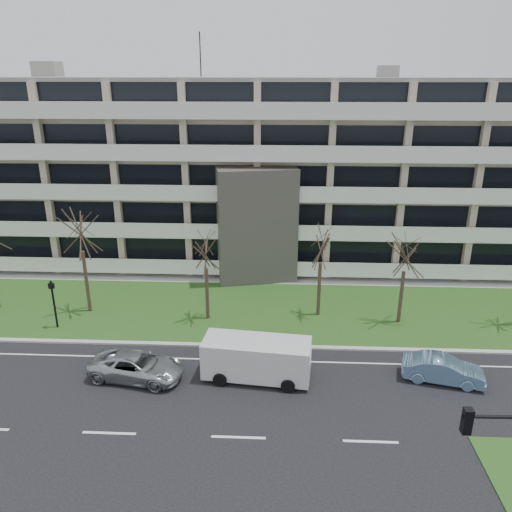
# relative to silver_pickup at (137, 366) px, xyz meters

# --- Properties ---
(ground) EXTENTS (160.00, 160.00, 0.00)m
(ground) POSITION_rel_silver_pickup_xyz_m (5.88, -4.48, -0.71)
(ground) COLOR black
(ground) RESTS_ON ground
(grass_verge) EXTENTS (90.00, 10.00, 0.06)m
(grass_verge) POSITION_rel_silver_pickup_xyz_m (5.88, 8.52, -0.68)
(grass_verge) COLOR #2A4918
(grass_verge) RESTS_ON ground
(curb) EXTENTS (90.00, 0.35, 0.12)m
(curb) POSITION_rel_silver_pickup_xyz_m (5.88, 3.52, -0.65)
(curb) COLOR #B2B2AD
(curb) RESTS_ON ground
(sidewalk) EXTENTS (90.00, 2.00, 0.08)m
(sidewalk) POSITION_rel_silver_pickup_xyz_m (5.88, 14.02, -0.67)
(sidewalk) COLOR #B2B2AD
(sidewalk) RESTS_ON ground
(lane_edge_line) EXTENTS (90.00, 0.12, 0.01)m
(lane_edge_line) POSITION_rel_silver_pickup_xyz_m (5.88, 2.02, -0.70)
(lane_edge_line) COLOR white
(lane_edge_line) RESTS_ON ground
(apartment_building) EXTENTS (60.50, 15.10, 18.75)m
(apartment_building) POSITION_rel_silver_pickup_xyz_m (5.87, 20.84, 6.91)
(apartment_building) COLOR #C6B59A
(apartment_building) RESTS_ON ground
(silver_pickup) EXTENTS (5.42, 3.15, 1.42)m
(silver_pickup) POSITION_rel_silver_pickup_xyz_m (0.00, 0.00, 0.00)
(silver_pickup) COLOR #ABAEB2
(silver_pickup) RESTS_ON ground
(blue_sedan) EXTENTS (4.47, 2.38, 1.40)m
(blue_sedan) POSITION_rel_silver_pickup_xyz_m (16.50, 0.50, -0.01)
(blue_sedan) COLOR #78A6D1
(blue_sedan) RESTS_ON ground
(white_van) EXTENTS (5.97, 2.86, 2.24)m
(white_van) POSITION_rel_silver_pickup_xyz_m (6.57, 0.34, 0.63)
(white_van) COLOR silver
(white_van) RESTS_ON ground
(pedestrian_signal) EXTENTS (0.38, 0.34, 3.32)m
(pedestrian_signal) POSITION_rel_silver_pickup_xyz_m (-6.75, 5.32, 1.41)
(pedestrian_signal) COLOR black
(pedestrian_signal) RESTS_ON ground
(tree_2) EXTENTS (3.98, 3.98, 7.97)m
(tree_2) POSITION_rel_silver_pickup_xyz_m (-5.48, 7.76, 5.49)
(tree_2) COLOR #382B21
(tree_2) RESTS_ON ground
(tree_3) EXTENTS (3.26, 3.26, 6.51)m
(tree_3) POSITION_rel_silver_pickup_xyz_m (2.88, 7.07, 4.35)
(tree_3) COLOR #382B21
(tree_3) RESTS_ON ground
(tree_4) EXTENTS (3.44, 3.44, 6.87)m
(tree_4) POSITION_rel_silver_pickup_xyz_m (10.35, 7.95, 4.63)
(tree_4) COLOR #382B21
(tree_4) RESTS_ON ground
(tree_5) EXTENTS (3.25, 3.25, 6.51)m
(tree_5) POSITION_rel_silver_pickup_xyz_m (15.63, 7.14, 4.35)
(tree_5) COLOR #382B21
(tree_5) RESTS_ON ground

